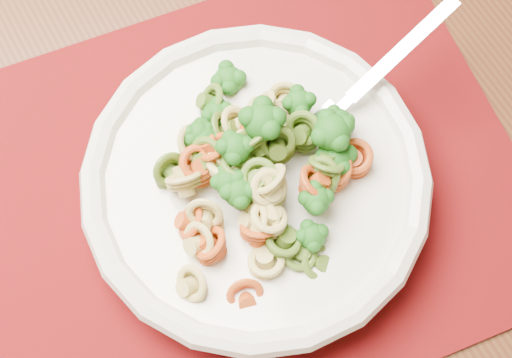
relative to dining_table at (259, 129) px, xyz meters
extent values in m
cube|color=#4E2B16|center=(0.00, 0.00, 0.08)|extent=(1.45, 1.11, 0.04)
cube|color=#60040F|center=(-0.05, -0.09, 0.10)|extent=(0.50, 0.41, 0.00)
cylinder|color=white|center=(-0.03, -0.10, 0.11)|extent=(0.12, 0.12, 0.01)
cylinder|color=white|center=(-0.03, -0.10, 0.13)|extent=(0.25, 0.25, 0.03)
torus|color=white|center=(-0.03, -0.10, 0.14)|extent=(0.27, 0.27, 0.02)
camera|label=1|loc=(-0.09, -0.29, 0.66)|focal=50.00mm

